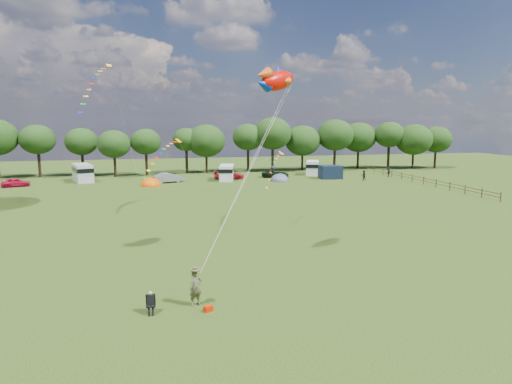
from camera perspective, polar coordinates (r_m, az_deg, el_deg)
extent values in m
plane|color=black|center=(26.53, 4.02, -11.31)|extent=(180.00, 180.00, 0.00)
cylinder|color=black|center=(82.07, -26.91, 3.25)|extent=(0.49, 0.49, 4.25)
ellipsoid|color=black|center=(81.81, -27.13, 6.26)|extent=(5.86, 5.86, 4.98)
cylinder|color=black|center=(81.34, -22.08, 3.40)|extent=(0.47, 0.47, 3.90)
ellipsoid|color=black|center=(81.07, -22.26, 6.24)|extent=(5.58, 5.58, 4.74)
cylinder|color=black|center=(77.65, -18.28, 3.24)|extent=(0.44, 0.44, 3.56)
ellipsoid|color=black|center=(77.37, -18.42, 6.08)|extent=(5.56, 5.56, 4.73)
cylinder|color=black|center=(78.30, -14.38, 3.61)|extent=(0.47, 0.47, 3.95)
ellipsoid|color=black|center=(78.03, -14.50, 6.51)|extent=(5.33, 5.33, 4.53)
cylinder|color=black|center=(80.24, -9.22, 4.04)|extent=(0.50, 0.50, 4.33)
ellipsoid|color=black|center=(79.98, -9.30, 6.92)|extent=(4.95, 4.95, 4.21)
cylinder|color=black|center=(80.16, -6.60, 3.73)|extent=(0.43, 0.43, 3.31)
ellipsoid|color=black|center=(79.87, -6.66, 6.80)|extent=(7.03, 7.03, 5.98)
cylinder|color=black|center=(81.63, -1.06, 4.26)|extent=(0.50, 0.50, 4.36)
ellipsoid|color=black|center=(81.37, -1.07, 7.33)|extent=(5.84, 5.84, 4.97)
cylinder|color=black|center=(81.87, 2.22, 4.33)|extent=(0.51, 0.51, 4.55)
ellipsoid|color=black|center=(81.59, 2.24, 7.80)|extent=(7.15, 7.15, 6.08)
cylinder|color=black|center=(84.46, 6.18, 3.98)|extent=(0.42, 0.42, 3.21)
ellipsoid|color=black|center=(84.18, 6.23, 6.83)|extent=(6.90, 6.90, 5.86)
cylinder|color=black|center=(86.17, 10.43, 4.31)|extent=(0.48, 0.48, 4.17)
ellipsoid|color=black|center=(85.90, 10.52, 7.48)|extent=(7.16, 7.16, 6.09)
cylinder|color=black|center=(90.46, 13.42, 4.28)|extent=(0.45, 0.45, 3.66)
ellipsoid|color=black|center=(90.20, 13.53, 7.11)|extent=(7.05, 7.05, 5.99)
cylinder|color=black|center=(90.81, 17.23, 4.44)|extent=(0.52, 0.52, 4.65)
ellipsoid|color=black|center=(90.57, 17.37, 7.32)|extent=(5.96, 5.96, 5.06)
cylinder|color=black|center=(92.24, 20.17, 3.91)|extent=(0.42, 0.42, 3.19)
ellipsoid|color=black|center=(91.98, 20.32, 6.57)|extent=(7.23, 7.23, 6.14)
cylinder|color=black|center=(95.62, 22.76, 4.02)|extent=(0.44, 0.44, 3.52)
ellipsoid|color=black|center=(95.38, 22.91, 6.47)|extent=(6.22, 6.22, 5.28)
cylinder|color=#472D19|center=(58.06, 29.82, -0.60)|extent=(0.12, 0.12, 1.20)
cylinder|color=#472D19|center=(60.25, 27.90, -0.13)|extent=(0.12, 0.12, 1.20)
cylinder|color=#472D19|center=(59.09, 28.87, -0.03)|extent=(0.08, 3.00, 0.08)
cylinder|color=#472D19|center=(59.15, 28.84, -0.41)|extent=(0.08, 3.00, 0.08)
cylinder|color=#472D19|center=(62.51, 26.10, 0.31)|extent=(0.12, 0.12, 1.20)
cylinder|color=#472D19|center=(61.32, 27.01, 0.41)|extent=(0.08, 3.00, 0.08)
cylinder|color=#472D19|center=(61.38, 26.98, 0.05)|extent=(0.08, 3.00, 0.08)
cylinder|color=#472D19|center=(64.82, 24.44, 0.71)|extent=(0.12, 0.12, 1.20)
cylinder|color=#472D19|center=(63.61, 25.28, 0.82)|extent=(0.08, 3.00, 0.08)
cylinder|color=#472D19|center=(63.66, 25.25, 0.47)|extent=(0.08, 3.00, 0.08)
cylinder|color=#472D19|center=(67.20, 22.89, 1.09)|extent=(0.12, 0.12, 1.20)
cylinder|color=#472D19|center=(65.96, 23.67, 1.20)|extent=(0.08, 3.00, 0.08)
cylinder|color=#472D19|center=(66.01, 23.65, 0.86)|extent=(0.08, 3.00, 0.08)
cylinder|color=#472D19|center=(69.62, 21.45, 1.44)|extent=(0.12, 0.12, 1.20)
cylinder|color=#472D19|center=(68.36, 22.17, 1.56)|extent=(0.08, 3.00, 0.08)
cylinder|color=#472D19|center=(68.41, 22.15, 1.22)|extent=(0.08, 3.00, 0.08)
cylinder|color=#472D19|center=(72.08, 20.10, 1.76)|extent=(0.12, 0.12, 1.20)
cylinder|color=#472D19|center=(70.80, 20.78, 1.88)|extent=(0.08, 3.00, 0.08)
cylinder|color=#472D19|center=(70.85, 20.76, 1.56)|extent=(0.08, 3.00, 0.08)
cylinder|color=#472D19|center=(74.59, 18.85, 2.07)|extent=(0.12, 0.12, 1.20)
cylinder|color=#472D19|center=(73.29, 19.48, 2.19)|extent=(0.08, 3.00, 0.08)
cylinder|color=#472D19|center=(73.34, 19.46, 1.88)|extent=(0.08, 3.00, 0.08)
cylinder|color=#472D19|center=(77.13, 17.67, 2.35)|extent=(0.12, 0.12, 1.20)
cylinder|color=#472D19|center=(75.81, 18.26, 2.47)|extent=(0.08, 3.00, 0.08)
cylinder|color=#472D19|center=(75.86, 18.25, 2.17)|extent=(0.08, 3.00, 0.08)
cylinder|color=#472D19|center=(79.70, 16.57, 2.61)|extent=(0.12, 0.12, 1.20)
cylinder|color=#472D19|center=(78.37, 17.13, 2.74)|extent=(0.08, 3.00, 0.08)
cylinder|color=#472D19|center=(78.41, 17.11, 2.45)|extent=(0.08, 3.00, 0.08)
cylinder|color=#472D19|center=(82.30, 15.54, 2.86)|extent=(0.12, 0.12, 1.20)
cylinder|color=#472D19|center=(80.96, 16.06, 2.98)|extent=(0.08, 3.00, 0.08)
cylinder|color=#472D19|center=(81.00, 16.05, 2.70)|extent=(0.08, 3.00, 0.08)
cylinder|color=#472D19|center=(84.92, 14.57, 3.09)|extent=(0.12, 0.12, 1.20)
cylinder|color=#472D19|center=(83.57, 15.06, 3.21)|extent=(0.08, 3.00, 0.08)
cylinder|color=#472D19|center=(83.61, 15.05, 2.94)|extent=(0.08, 3.00, 0.08)
imported|color=#B10B2B|center=(71.58, -29.40, 1.12)|extent=(4.14, 2.54, 1.29)
imported|color=gray|center=(68.13, -11.65, 1.89)|extent=(4.73, 2.95, 1.57)
imported|color=#B61927|center=(71.02, -3.64, 2.31)|extent=(5.08, 2.77, 1.45)
imported|color=black|center=(73.03, 2.59, 2.45)|extent=(5.20, 3.84, 1.29)
cube|color=#BABABC|center=(73.26, -22.11, 2.38)|extent=(3.98, 6.01, 2.77)
cube|color=black|center=(73.20, -22.13, 2.82)|extent=(4.06, 6.13, 0.66)
cylinder|color=black|center=(71.66, -21.82, 1.45)|extent=(0.83, 0.52, 0.78)
cylinder|color=black|center=(75.09, -22.28, 1.75)|extent=(0.83, 0.52, 0.78)
cube|color=silver|center=(69.68, -3.93, 2.59)|extent=(3.14, 5.28, 2.47)
cube|color=black|center=(69.62, -3.94, 3.00)|extent=(3.21, 5.38, 0.58)
cylinder|color=black|center=(68.25, -4.00, 1.70)|extent=(0.73, 0.40, 0.69)
cylinder|color=black|center=(71.32, -3.85, 2.03)|extent=(0.73, 0.40, 0.69)
cube|color=white|center=(77.84, 7.54, 3.23)|extent=(3.83, 5.33, 2.45)
cube|color=black|center=(77.79, 7.55, 3.60)|extent=(3.91, 5.44, 0.58)
cylinder|color=black|center=(76.41, 7.48, 2.45)|extent=(0.73, 0.50, 0.69)
cylinder|color=black|center=(79.47, 7.57, 2.71)|extent=(0.73, 0.50, 0.69)
ellipsoid|color=#E95200|center=(65.47, -13.87, 0.84)|extent=(2.90, 3.33, 2.38)
cylinder|color=#E95200|center=(65.47, -13.87, 0.86)|extent=(3.04, 3.04, 0.08)
ellipsoid|color=#474F65|center=(68.87, 3.17, 1.50)|extent=(2.92, 3.36, 2.28)
cylinder|color=#474F65|center=(68.87, 3.17, 1.52)|extent=(3.07, 3.07, 0.08)
cube|color=black|center=(72.69, 9.88, 2.64)|extent=(3.68, 3.08, 2.18)
imported|color=#4E4D30|center=(22.62, -8.05, -12.53)|extent=(0.81, 0.67, 1.90)
cylinder|color=#99999E|center=(22.26, -14.36, -15.19)|extent=(0.02, 0.02, 0.41)
cylinder|color=#99999E|center=(22.25, -13.31, -15.16)|extent=(0.02, 0.02, 0.41)
cylinder|color=#99999E|center=(22.62, -14.34, -14.79)|extent=(0.02, 0.02, 0.41)
cylinder|color=#99999E|center=(22.61, -13.31, -14.75)|extent=(0.02, 0.02, 0.41)
cube|color=black|center=(22.35, -13.85, -14.49)|extent=(0.48, 0.46, 0.04)
cube|color=black|center=(22.45, -13.87, -13.66)|extent=(0.47, 0.06, 0.49)
cube|color=black|center=(22.27, -13.88, -13.78)|extent=(0.35, 0.23, 0.52)
sphere|color=tan|center=(22.12, -13.91, -12.94)|extent=(0.20, 0.20, 0.20)
cube|color=red|center=(22.20, -6.40, -15.19)|extent=(0.48, 0.42, 0.29)
ellipsoid|color=#CD0900|center=(28.83, 2.87, 14.58)|extent=(3.36, 2.76, 1.86)
ellipsoid|color=gold|center=(28.82, 2.87, 14.30)|extent=(2.10, 1.71, 1.02)
cone|color=#D24A13|center=(27.82, 0.90, 15.39)|extent=(1.40, 1.31, 0.98)
cone|color=#0033C5|center=(27.76, 0.90, 14.20)|extent=(1.40, 1.31, 0.98)
cone|color=#0033C5|center=(28.97, 3.01, 15.75)|extent=(1.02, 1.07, 0.83)
sphere|color=white|center=(29.91, 3.81, 14.72)|extent=(0.31, 0.31, 0.31)
sphere|color=black|center=(30.00, 3.84, 14.70)|extent=(0.16, 0.16, 0.16)
cube|color=yellow|center=(54.26, -19.02, 15.67)|extent=(0.72, 0.68, 0.35)
cube|color=red|center=(53.77, -19.36, 15.48)|extent=(0.56, 0.40, 0.10)
cube|color=orange|center=(53.27, -19.70, 15.23)|extent=(0.56, 0.40, 0.11)
cube|color=yellow|center=(52.78, -20.04, 14.90)|extent=(0.56, 0.40, 0.12)
cube|color=#198C1E|center=(52.27, -20.38, 14.47)|extent=(0.56, 0.40, 0.13)
cube|color=#0C1EB2|center=(51.77, -20.72, 13.95)|extent=(0.55, 0.39, 0.13)
cube|color=red|center=(51.26, -21.06, 13.32)|extent=(0.55, 0.39, 0.14)
cube|color=orange|center=(50.76, -21.40, 12.59)|extent=(0.55, 0.38, 0.15)
cube|color=yellow|center=(50.26, -21.74, 11.76)|extent=(0.55, 0.38, 0.16)
cube|color=#198C1E|center=(49.77, -22.08, 10.82)|extent=(0.54, 0.37, 0.17)
cube|color=#0C1EB2|center=(49.29, -22.41, 9.77)|extent=(0.54, 0.37, 0.17)
cube|color=#F49200|center=(47.94, -10.30, 6.75)|extent=(0.82, 0.85, 0.40)
cube|color=red|center=(47.47, -10.76, 6.59)|extent=(0.53, 0.63, 0.11)
cube|color=orange|center=(47.02, -11.23, 6.37)|extent=(0.52, 0.63, 0.12)
cube|color=yellow|center=(46.57, -11.70, 6.04)|extent=(0.52, 0.62, 0.13)
cube|color=#198C1E|center=(46.12, -12.18, 5.62)|extent=(0.52, 0.62, 0.14)
cube|color=#0C1EB2|center=(45.69, -12.66, 5.08)|extent=(0.51, 0.62, 0.15)
cube|color=red|center=(45.28, -13.14, 4.43)|extent=(0.51, 0.62, 0.16)
cube|color=orange|center=(44.88, -13.63, 3.67)|extent=(0.50, 0.61, 0.17)
cube|color=yellow|center=(44.50, -14.13, 2.79)|extent=(0.50, 0.61, 0.18)
cube|color=#198C1E|center=(44.15, -14.62, 1.79)|extent=(0.49, 0.60, 0.19)
cube|color=gold|center=(39.96, 3.40, 5.21)|extent=(0.65, 0.68, 0.33)
cube|color=red|center=(39.36, 3.18, 5.05)|extent=(0.40, 0.52, 0.09)
cube|color=orange|center=(38.76, 2.96, 4.82)|extent=(0.40, 0.52, 0.10)
cube|color=yellow|center=(38.17, 2.72, 4.46)|extent=(0.40, 0.52, 0.11)
cube|color=#198C1E|center=(37.59, 2.48, 3.97)|extent=(0.40, 0.51, 0.12)
cube|color=#0C1EB2|center=(37.03, 2.24, 3.34)|extent=(0.39, 0.51, 0.13)
cube|color=red|center=(36.47, 1.98, 2.57)|extent=(0.39, 0.51, 0.13)
cube|color=orange|center=(35.94, 1.71, 1.65)|extent=(0.39, 0.51, 0.14)
cube|color=yellow|center=(35.43, 1.44, 0.57)|extent=(0.38, 0.50, 0.15)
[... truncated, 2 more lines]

